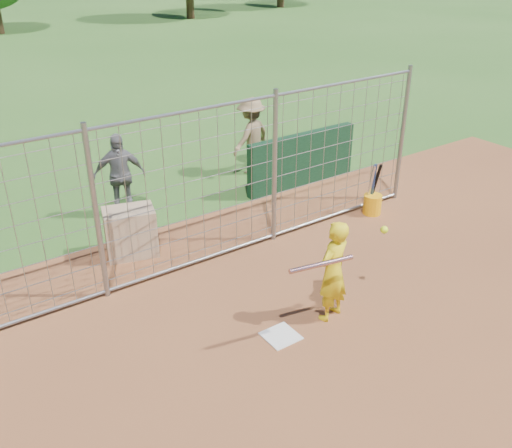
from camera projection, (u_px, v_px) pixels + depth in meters
ground at (272, 329)px, 7.60m from camera, size 100.00×100.00×0.00m
home_plate at (281, 336)px, 7.45m from camera, size 0.43×0.43×0.02m
dugout_wall at (302, 160)px, 11.71m from camera, size 2.60×0.20×1.10m
batter at (333, 271)px, 7.52m from camera, size 0.60×0.46×1.46m
bystander_b at (119, 175)px, 10.31m from camera, size 1.00×0.65×1.58m
bystander_c at (251, 136)px, 12.19m from camera, size 1.21×0.92×1.65m
equipment_bin at (131, 232)px, 9.20m from camera, size 0.92×0.75×0.80m
equipment_in_play at (338, 255)px, 7.03m from camera, size 1.66×0.28×0.15m
bucket_with_bats at (372, 202)px, 10.61m from camera, size 0.34×0.34×0.98m
backstop_fence at (194, 193)px, 8.49m from camera, size 9.08×0.08×2.60m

